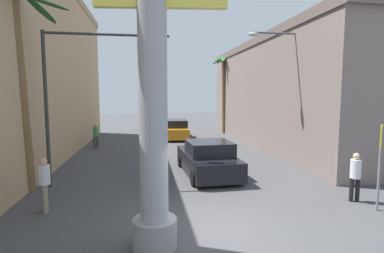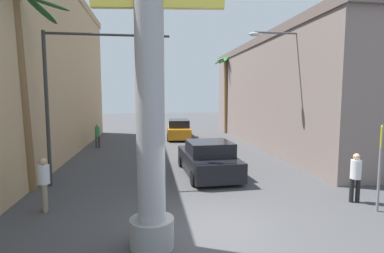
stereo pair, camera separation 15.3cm
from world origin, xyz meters
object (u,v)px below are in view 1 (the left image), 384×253
object	(u,v)px
neon_sign_pole	(152,3)
palm_tree_near_left	(22,78)
pedestrian_curb_left	(44,181)
pedestrian_far_left	(96,134)
car_far	(177,129)
palm_tree_far_right	(224,83)
car_lead	(208,159)
pedestrian_by_sign	(355,173)
traffic_light_mast	(84,79)
street_lamp	(287,84)
crossing_sign	(380,155)

from	to	relation	value
neon_sign_pole	palm_tree_near_left	bearing A→B (deg)	133.75
pedestrian_curb_left	pedestrian_far_left	xyz separation A→B (m)	(-0.30, 11.49, -0.02)
car_far	palm_tree_far_right	world-z (taller)	palm_tree_far_right
palm_tree_near_left	palm_tree_far_right	size ratio (longest dim) A/B	1.00
car_lead	pedestrian_by_sign	distance (m)	5.93
pedestrian_curb_left	pedestrian_by_sign	bearing A→B (deg)	-3.57
palm_tree_far_right	traffic_light_mast	bearing A→B (deg)	-122.23
car_far	palm_tree_far_right	distance (m)	6.78
street_lamp	pedestrian_by_sign	world-z (taller)	street_lamp
pedestrian_far_left	crossing_sign	bearing A→B (deg)	-50.96
neon_sign_pole	car_lead	world-z (taller)	neon_sign_pole
crossing_sign	car_far	distance (m)	17.33
traffic_light_mast	pedestrian_curb_left	distance (m)	4.29
traffic_light_mast	car_far	bearing A→B (deg)	68.61
street_lamp	traffic_light_mast	xyz separation A→B (m)	(-9.42, -2.07, 0.07)
street_lamp	pedestrian_by_sign	size ratio (longest dim) A/B	4.07
street_lamp	palm_tree_near_left	xyz separation A→B (m)	(-11.40, -2.79, 0.06)
traffic_light_mast	street_lamp	bearing A→B (deg)	12.40
crossing_sign	pedestrian_far_left	distance (m)	16.70
crossing_sign	pedestrian_by_sign	size ratio (longest dim) A/B	1.62
traffic_light_mast	pedestrian_by_sign	distance (m)	10.39
street_lamp	pedestrian_curb_left	world-z (taller)	street_lamp
crossing_sign	car_lead	world-z (taller)	crossing_sign
car_far	pedestrian_curb_left	xyz separation A→B (m)	(-5.66, -15.23, 0.25)
palm_tree_far_right	pedestrian_curb_left	bearing A→B (deg)	-120.01
car_far	pedestrian_far_left	world-z (taller)	pedestrian_far_left
traffic_light_mast	pedestrian_far_left	world-z (taller)	traffic_light_mast
pedestrian_by_sign	palm_tree_near_left	bearing A→B (deg)	166.88
palm_tree_near_left	pedestrian_far_left	size ratio (longest dim) A/B	4.30
neon_sign_pole	pedestrian_by_sign	size ratio (longest dim) A/B	6.76
street_lamp	neon_sign_pole	bearing A→B (deg)	-132.74
car_lead	crossing_sign	bearing A→B (deg)	-48.95
street_lamp	car_far	xyz separation A→B (m)	(-4.52, 10.44, -3.41)
street_lamp	traffic_light_mast	size ratio (longest dim) A/B	1.12
crossing_sign	traffic_light_mast	xyz separation A→B (m)	(-9.44, 4.18, 2.45)
neon_sign_pole	pedestrian_by_sign	world-z (taller)	neon_sign_pole
neon_sign_pole	palm_tree_far_right	distance (m)	21.87
palm_tree_near_left	traffic_light_mast	bearing A→B (deg)	19.92
pedestrian_curb_left	crossing_sign	bearing A→B (deg)	-8.16
neon_sign_pole	crossing_sign	distance (m)	8.01
pedestrian_curb_left	pedestrian_by_sign	world-z (taller)	pedestrian_curb_left
car_lead	pedestrian_far_left	world-z (taller)	pedestrian_far_left
traffic_light_mast	pedestrian_far_left	distance (m)	9.42
pedestrian_by_sign	pedestrian_far_left	size ratio (longest dim) A/B	1.00
pedestrian_curb_left	pedestrian_far_left	bearing A→B (deg)	91.49
crossing_sign	pedestrian_curb_left	distance (m)	10.34
palm_tree_far_right	neon_sign_pole	bearing A→B (deg)	-108.99
traffic_light_mast	palm_tree_near_left	distance (m)	2.11
traffic_light_mast	pedestrian_by_sign	bearing A→B (deg)	-19.81
traffic_light_mast	neon_sign_pole	bearing A→B (deg)	-65.13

